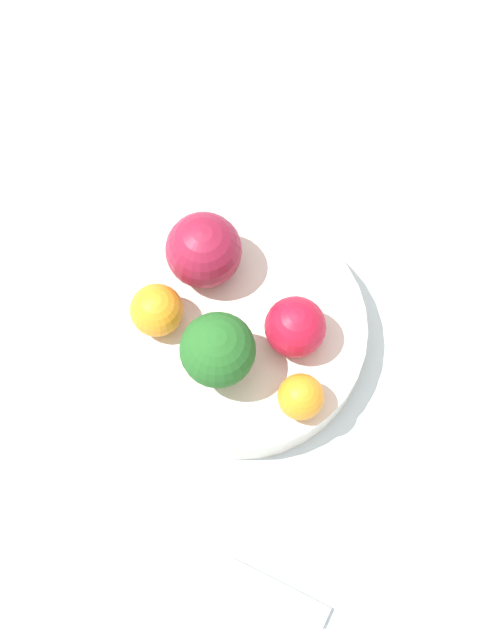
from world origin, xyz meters
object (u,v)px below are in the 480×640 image
at_px(apple_green, 204,250).
at_px(apple_red, 295,327).
at_px(broccoli, 218,350).
at_px(orange_front, 157,309).
at_px(orange_back, 301,397).
at_px(bowl, 240,332).
at_px(spoon, 273,591).

bearing_deg(apple_green, apple_red, -37.79).
xyz_separation_m(broccoli, orange_front, (-0.05, 0.04, -0.02)).
bearing_deg(broccoli, orange_back, -22.16).
bearing_deg(broccoli, apple_green, 101.35).
bearing_deg(orange_back, bowl, 128.47).
relative_size(apple_red, spoon, 0.55).
bearing_deg(apple_green, orange_front, -124.78).
bearing_deg(apple_red, orange_front, 174.77).
distance_m(apple_green, spoon, 0.26).
xyz_separation_m(bowl, broccoli, (-0.01, -0.04, 0.05)).
xyz_separation_m(apple_green, orange_front, (-0.03, -0.05, -0.01)).
height_order(bowl, broccoli, broccoli).
distance_m(bowl, broccoli, 0.07).
distance_m(bowl, spoon, 0.20).
xyz_separation_m(orange_back, spoon, (-0.01, -0.14, -0.05)).
bearing_deg(apple_green, bowl, -57.29).
distance_m(broccoli, spoon, 0.18).
bearing_deg(spoon, orange_front, 116.85).
xyz_separation_m(bowl, spoon, (0.04, -0.20, -0.01)).
bearing_deg(orange_front, bowl, -1.06).
xyz_separation_m(apple_green, orange_back, (0.08, -0.11, -0.01)).
bearing_deg(apple_red, bowl, 168.60).
bearing_deg(orange_front, apple_green, 55.22).
distance_m(broccoli, apple_red, 0.07).
bearing_deg(orange_front, broccoli, -36.60).
bearing_deg(apple_green, broccoli, -78.65).
bearing_deg(bowl, orange_back, -51.53).
distance_m(broccoli, apple_green, 0.09).
height_order(broccoli, orange_front, broccoli).
bearing_deg(orange_back, spoon, -95.29).
bearing_deg(bowl, orange_front, 178.94).
xyz_separation_m(bowl, apple_red, (0.04, -0.01, 0.04)).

